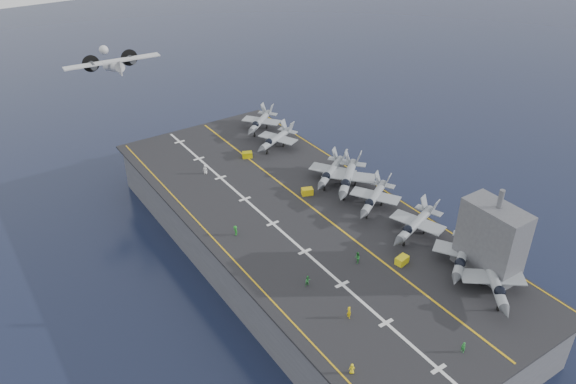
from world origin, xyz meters
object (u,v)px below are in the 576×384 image
tow_cart_a (402,260)px  transport_plane (114,67)px  fighter_jet_0 (494,279)px  island_superstructure (493,232)px

tow_cart_a → transport_plane: size_ratio=0.10×
fighter_jet_0 → tow_cart_a: 14.34m
island_superstructure → transport_plane: 90.68m
tow_cart_a → transport_plane: (-19.07, 76.98, 14.29)m
island_superstructure → transport_plane: transport_plane is taller
fighter_jet_0 → island_superstructure: bearing=50.9°
fighter_jet_0 → transport_plane: (-25.54, 89.64, 12.43)m
island_superstructure → tow_cart_a: size_ratio=6.32×
fighter_jet_0 → tow_cart_a: size_ratio=7.28×
island_superstructure → tow_cart_a: 14.72m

